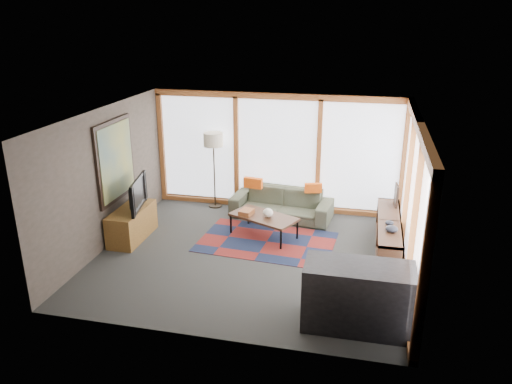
% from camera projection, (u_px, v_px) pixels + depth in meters
% --- Properties ---
extents(ground, '(5.50, 5.50, 0.00)m').
position_uv_depth(ground, '(251.00, 256.00, 9.11)').
color(ground, '#2B2C29').
rests_on(ground, ground).
extents(room_envelope, '(5.52, 5.02, 2.62)m').
position_uv_depth(room_envelope, '(285.00, 168.00, 9.00)').
color(room_envelope, '#3A332B').
rests_on(room_envelope, ground).
extents(rug, '(2.67, 1.82, 0.01)m').
position_uv_depth(rug, '(267.00, 242.00, 9.65)').
color(rug, maroon).
rests_on(rug, ground).
extents(sofa, '(2.22, 1.06, 0.63)m').
position_uv_depth(sofa, '(281.00, 204.00, 10.72)').
color(sofa, '#353A29').
rests_on(sofa, ground).
extents(pillow_left, '(0.42, 0.17, 0.22)m').
position_uv_depth(pillow_left, '(253.00, 183.00, 10.71)').
color(pillow_left, '#DC5110').
rests_on(pillow_left, sofa).
extents(pillow_right, '(0.38, 0.19, 0.20)m').
position_uv_depth(pillow_right, '(313.00, 188.00, 10.44)').
color(pillow_right, '#DC5110').
rests_on(pillow_right, sofa).
extents(floor_lamp, '(0.43, 0.43, 1.72)m').
position_uv_depth(floor_lamp, '(214.00, 170.00, 11.15)').
color(floor_lamp, black).
rests_on(floor_lamp, ground).
extents(coffee_table, '(1.44, 1.12, 0.43)m').
position_uv_depth(coffee_table, '(264.00, 226.00, 9.85)').
color(coffee_table, black).
rests_on(coffee_table, ground).
extents(book_stack, '(0.29, 0.33, 0.10)m').
position_uv_depth(book_stack, '(246.00, 212.00, 9.83)').
color(book_stack, brown).
rests_on(book_stack, coffee_table).
extents(vase, '(0.24, 0.24, 0.17)m').
position_uv_depth(vase, '(268.00, 213.00, 9.70)').
color(vase, silver).
rests_on(vase, coffee_table).
extents(bookshelf, '(0.42, 2.33, 0.58)m').
position_uv_depth(bookshelf, '(388.00, 235.00, 9.28)').
color(bookshelf, black).
rests_on(bookshelf, ground).
extents(bowl_a, '(0.23, 0.23, 0.11)m').
position_uv_depth(bowl_a, '(392.00, 229.00, 8.68)').
color(bowl_a, black).
rests_on(bowl_a, bookshelf).
extents(bowl_b, '(0.18, 0.18, 0.08)m').
position_uv_depth(bowl_b, '(389.00, 223.00, 8.97)').
color(bowl_b, black).
rests_on(bowl_b, bookshelf).
extents(shelf_picture, '(0.07, 0.34, 0.44)m').
position_uv_depth(shelf_picture, '(396.00, 195.00, 9.80)').
color(shelf_picture, black).
rests_on(shelf_picture, bookshelf).
extents(tv_console, '(0.51, 1.24, 0.62)m').
position_uv_depth(tv_console, '(132.00, 224.00, 9.72)').
color(tv_console, brown).
rests_on(tv_console, ground).
extents(television, '(0.35, 1.07, 0.61)m').
position_uv_depth(television, '(133.00, 194.00, 9.54)').
color(television, black).
rests_on(television, tv_console).
extents(bar_counter, '(1.50, 0.71, 0.95)m').
position_uv_depth(bar_counter, '(358.00, 297.00, 6.92)').
color(bar_counter, black).
rests_on(bar_counter, ground).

